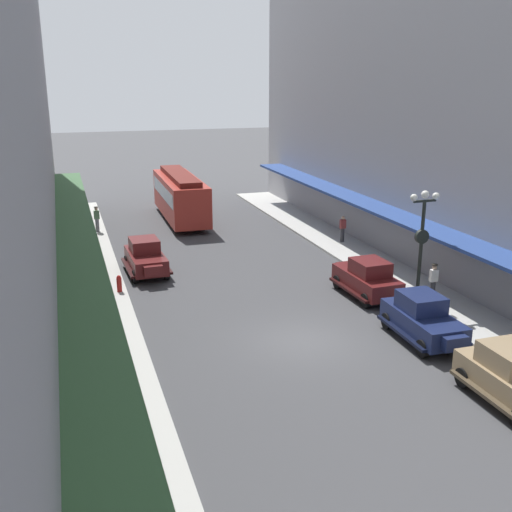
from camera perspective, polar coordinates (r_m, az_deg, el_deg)
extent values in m
plane|color=#424244|center=(23.97, 4.50, -8.06)|extent=(200.00, 200.00, 0.00)
cube|color=#B7B5AD|center=(22.40, -13.83, -10.17)|extent=(3.00, 60.00, 0.15)
cube|color=#B7B5AD|center=(27.51, 19.17, -5.47)|extent=(3.00, 60.00, 0.15)
cube|color=#335933|center=(21.25, -15.98, -3.25)|extent=(1.80, 54.00, 0.16)
cube|color=navy|center=(26.96, 20.77, 0.50)|extent=(1.80, 54.00, 0.16)
cube|color=#19234C|center=(24.60, 15.61, -6.11)|extent=(1.81, 3.95, 0.80)
cube|color=#19234C|center=(24.53, 15.44, -4.28)|extent=(1.49, 1.74, 0.70)
cube|color=#8C9EA8|center=(24.53, 15.44, -4.28)|extent=(1.41, 1.70, 0.42)
cube|color=#19234C|center=(22.97, 18.41, -7.89)|extent=(0.94, 0.39, 0.52)
cube|color=black|center=(25.22, 17.40, -6.48)|extent=(0.34, 3.52, 0.12)
cube|color=black|center=(24.26, 13.63, -7.10)|extent=(0.34, 3.52, 0.12)
cylinder|color=black|center=(24.15, 18.88, -7.87)|extent=(0.24, 0.69, 0.68)
cylinder|color=black|center=(23.30, 15.59, -8.49)|extent=(0.24, 0.69, 0.68)
cylinder|color=black|center=(26.22, 15.49, -5.60)|extent=(0.24, 0.69, 0.68)
cylinder|color=black|center=(25.44, 12.37, -6.07)|extent=(0.24, 0.69, 0.68)
cube|color=#591919|center=(32.13, -10.45, -0.38)|extent=(1.84, 3.96, 0.80)
cube|color=#591919|center=(32.16, -10.60, 1.02)|extent=(1.50, 1.75, 0.70)
cube|color=#8C9EA8|center=(32.16, -10.60, 1.02)|extent=(1.43, 1.71, 0.42)
cube|color=#591919|center=(30.11, -9.75, -1.40)|extent=(0.95, 0.39, 0.52)
cube|color=black|center=(32.38, -8.77, -0.75)|extent=(0.37, 3.52, 0.12)
cube|color=black|center=(32.09, -12.09, -1.09)|extent=(0.37, 3.52, 0.12)
cylinder|color=black|center=(31.11, -8.51, -1.63)|extent=(0.24, 0.69, 0.68)
cylinder|color=black|center=(30.85, -11.45, -1.94)|extent=(0.24, 0.69, 0.68)
cylinder|color=black|center=(33.67, -9.47, -0.25)|extent=(0.24, 0.69, 0.68)
cylinder|color=black|center=(33.43, -12.19, -0.53)|extent=(0.24, 0.69, 0.68)
cube|color=#591919|center=(28.83, 10.49, -2.37)|extent=(1.82, 3.95, 0.80)
cube|color=#591919|center=(28.40, 10.82, -1.09)|extent=(1.49, 1.75, 0.70)
cube|color=#8C9EA8|center=(28.40, 10.82, -1.09)|extent=(1.42, 1.71, 0.42)
cube|color=#591919|center=(30.57, 8.50, -1.07)|extent=(0.95, 0.39, 0.52)
cube|color=black|center=(28.49, 8.80, -3.20)|extent=(0.35, 3.52, 0.12)
cube|color=black|center=(29.41, 12.06, -2.74)|extent=(0.35, 3.52, 0.12)
cylinder|color=black|center=(29.71, 7.78, -2.48)|extent=(0.24, 0.69, 0.68)
cylinder|color=black|center=(30.46, 10.48, -2.12)|extent=(0.24, 0.69, 0.68)
cylinder|color=black|center=(27.47, 10.41, -4.22)|extent=(0.24, 0.69, 0.68)
cylinder|color=black|center=(28.29, 13.25, -3.78)|extent=(0.24, 0.69, 0.68)
cube|color=#997F5B|center=(20.83, 23.05, -8.88)|extent=(1.45, 1.71, 0.70)
cube|color=#8C9EA8|center=(20.83, 23.05, -8.88)|extent=(1.38, 1.67, 0.42)
cube|color=#4C3F2D|center=(20.56, 21.10, -12.34)|extent=(0.26, 3.51, 0.12)
cylinder|color=black|center=(22.55, 22.48, -10.07)|extent=(0.22, 0.68, 0.68)
cylinder|color=black|center=(21.61, 19.12, -10.89)|extent=(0.22, 0.68, 0.68)
cube|color=#A52D23|center=(43.57, -7.21, 5.61)|extent=(2.68, 9.64, 2.70)
cube|color=#5B1913|center=(43.31, -7.29, 7.59)|extent=(1.66, 8.67, 0.36)
cube|color=#8C9EA8|center=(43.48, -7.23, 6.22)|extent=(2.69, 8.88, 0.95)
cube|color=black|center=(41.13, -6.43, 2.76)|extent=(2.02, 1.24, 0.40)
cube|color=black|center=(46.67, -7.76, 4.38)|extent=(2.02, 1.24, 0.40)
cube|color=black|center=(28.27, 15.07, -3.79)|extent=(0.44, 0.44, 0.50)
cylinder|color=black|center=(27.56, 15.43, 0.79)|extent=(0.16, 0.16, 4.20)
cube|color=black|center=(27.09, 15.77, 5.07)|extent=(1.10, 0.10, 0.10)
sphere|color=white|center=(26.76, 14.82, 5.40)|extent=(0.32, 0.32, 0.32)
sphere|color=white|center=(27.36, 16.77, 5.48)|extent=(0.32, 0.32, 0.32)
sphere|color=white|center=(27.04, 15.82, 5.65)|extent=(0.36, 0.36, 0.36)
cylinder|color=black|center=(27.44, 15.51, 1.80)|extent=(0.64, 0.18, 0.64)
cylinder|color=silver|center=(27.52, 15.40, 1.85)|extent=(0.56, 0.02, 0.56)
cylinder|color=#B21E19|center=(29.34, -12.89, -2.67)|extent=(0.24, 0.24, 0.70)
sphere|color=#B21E19|center=(29.23, -12.94, -1.99)|extent=(0.20, 0.20, 0.20)
cylinder|color=slate|center=(41.17, -14.87, 2.86)|extent=(0.24, 0.24, 0.85)
cube|color=#4C724C|center=(41.02, -14.95, 3.81)|extent=(0.36, 0.22, 0.56)
sphere|color=beige|center=(40.94, -14.99, 4.36)|extent=(0.22, 0.22, 0.22)
cylinder|color=black|center=(40.91, -15.00, 4.52)|extent=(0.28, 0.28, 0.04)
cylinder|color=#2D2D33|center=(28.85, 16.46, -3.12)|extent=(0.24, 0.24, 0.85)
cube|color=white|center=(28.63, 16.58, -1.80)|extent=(0.36, 0.22, 0.56)
sphere|color=beige|center=(28.51, 16.64, -1.03)|extent=(0.22, 0.22, 0.22)
cylinder|color=black|center=(28.47, 16.66, -0.80)|extent=(0.28, 0.28, 0.04)
cylinder|color=#2D2D33|center=(37.70, 8.23, 2.00)|extent=(0.24, 0.24, 0.85)
cube|color=maroon|center=(37.53, 8.27, 3.04)|extent=(0.36, 0.22, 0.56)
sphere|color=beige|center=(37.44, 8.30, 3.64)|extent=(0.22, 0.22, 0.22)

